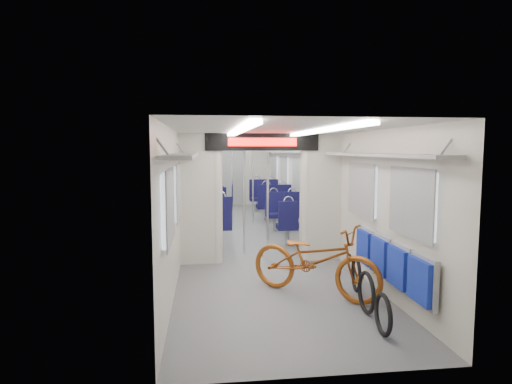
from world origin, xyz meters
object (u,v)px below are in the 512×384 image
(seat_bay_near_left, at_px, (208,212))
(stanchion_near_right, at_px, (268,194))
(bicycle, at_px, (315,260))
(flip_bench, at_px, (390,262))
(stanchion_far_right, at_px, (253,182))
(seat_bay_far_left, at_px, (207,198))
(bike_hoop_b, at_px, (366,294))
(bike_hoop_c, at_px, (356,276))
(stanchion_near_left, at_px, (244,195))
(bike_hoop_a, at_px, (383,317))
(seat_bay_far_right, at_px, (269,197))
(seat_bay_near_right, at_px, (290,215))
(stanchion_far_left, at_px, (232,182))

(seat_bay_near_left, distance_m, stanchion_near_right, 2.01)
(bicycle, relative_size, flip_bench, 0.89)
(bicycle, relative_size, stanchion_far_right, 0.83)
(seat_bay_far_left, height_order, stanchion_far_right, stanchion_far_right)
(bike_hoop_b, distance_m, bike_hoop_c, 0.81)
(seat_bay_near_left, height_order, stanchion_near_left, stanchion_near_left)
(bicycle, relative_size, stanchion_near_right, 0.83)
(bike_hoop_a, relative_size, seat_bay_far_right, 0.21)
(bike_hoop_c, relative_size, seat_bay_near_left, 0.22)
(seat_bay_near_right, distance_m, stanchion_far_right, 2.13)
(bike_hoop_c, height_order, stanchion_near_left, stanchion_near_left)
(seat_bay_far_right, bearing_deg, bike_hoop_b, -89.88)
(bike_hoop_b, distance_m, stanchion_far_right, 6.64)
(seat_bay_near_left, xyz_separation_m, stanchion_near_right, (1.16, -1.54, 0.57))
(bike_hoop_c, xyz_separation_m, seat_bay_near_left, (-2.05, 4.14, 0.35))
(seat_bay_far_right, bearing_deg, stanchion_near_right, -98.88)
(bike_hoop_b, bearing_deg, seat_bay_far_left, 103.18)
(bike_hoop_a, xyz_separation_m, bike_hoop_b, (0.06, 0.63, 0.03))
(bicycle, bearing_deg, flip_bench, -79.31)
(stanchion_near_left, xyz_separation_m, stanchion_near_right, (0.49, 0.20, 0.00))
(stanchion_near_right, xyz_separation_m, stanchion_far_left, (-0.50, 3.04, 0.00))
(stanchion_far_left, distance_m, stanchion_far_right, 0.57)
(flip_bench, distance_m, stanchion_near_left, 3.42)
(bike_hoop_a, distance_m, bike_hoop_b, 0.64)
(seat_bay_far_left, distance_m, stanchion_far_right, 2.04)
(flip_bench, height_order, stanchion_near_left, stanchion_near_left)
(flip_bench, bearing_deg, bike_hoop_b, -149.36)
(seat_bay_near_right, bearing_deg, seat_bay_far_right, 90.00)
(seat_bay_near_left, relative_size, stanchion_far_left, 1.01)
(seat_bay_far_left, xyz_separation_m, stanchion_far_right, (1.23, -1.52, 0.60))
(bike_hoop_c, distance_m, seat_bay_far_right, 7.14)
(stanchion_near_left, bearing_deg, seat_bay_near_left, 111.26)
(stanchion_near_right, relative_size, stanchion_far_right, 1.00)
(stanchion_far_left, bearing_deg, bicycle, -82.51)
(bicycle, xyz_separation_m, stanchion_near_right, (-0.25, 2.68, 0.65))
(bike_hoop_a, bearing_deg, flip_bench, 62.17)
(seat_bay_far_right, distance_m, stanchion_near_right, 4.62)
(seat_bay_near_right, relative_size, stanchion_near_left, 0.86)
(seat_bay_near_right, height_order, stanchion_far_right, stanchion_far_right)
(seat_bay_near_left, bearing_deg, stanchion_near_right, -52.92)
(bike_hoop_b, xyz_separation_m, stanchion_far_right, (-0.66, 6.54, 0.91))
(flip_bench, relative_size, bike_hoop_c, 4.28)
(bicycle, distance_m, stanchion_near_right, 2.77)
(seat_bay_near_left, bearing_deg, stanchion_far_left, 66.11)
(bike_hoop_b, height_order, stanchion_near_left, stanchion_near_left)
(bicycle, height_order, stanchion_near_right, stanchion_near_right)
(stanchion_near_right, bearing_deg, seat_bay_far_right, 81.12)
(seat_bay_far_left, bearing_deg, bicycle, -79.08)
(bike_hoop_a, xyz_separation_m, seat_bay_near_left, (-1.83, 5.57, 0.36))
(stanchion_near_left, bearing_deg, seat_bay_near_right, 49.71)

